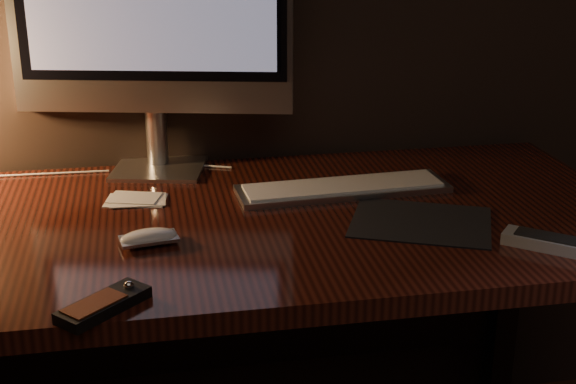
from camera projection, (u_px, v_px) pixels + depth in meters
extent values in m
cube|color=#3E150E|center=(238.00, 227.00, 1.57)|extent=(1.60, 0.75, 0.04)
cube|color=black|center=(505.00, 291.00, 2.13)|extent=(0.06, 0.06, 0.71)
cube|color=black|center=(223.00, 277.00, 1.99)|extent=(1.48, 0.02, 0.51)
cube|color=silver|center=(159.00, 169.00, 1.84)|extent=(0.24, 0.22, 0.01)
cylinder|color=silver|center=(157.00, 135.00, 1.84)|extent=(0.06, 0.06, 0.13)
cube|color=silver|center=(343.00, 188.00, 1.70)|extent=(0.46, 0.15, 0.02)
cube|color=black|center=(421.00, 222.00, 1.54)|extent=(0.32, 0.30, 0.00)
ellipsoid|color=white|center=(149.00, 239.00, 1.44)|extent=(0.11, 0.07, 0.02)
cube|color=black|center=(104.00, 305.00, 1.21)|extent=(0.15, 0.14, 0.02)
cube|color=maroon|center=(103.00, 299.00, 1.21)|extent=(0.10, 0.10, 0.00)
sphere|color=silver|center=(103.00, 298.00, 1.21)|extent=(0.02, 0.02, 0.02)
cube|color=gray|center=(563.00, 246.00, 1.42)|extent=(0.19, 0.17, 0.02)
cube|color=black|center=(564.00, 240.00, 1.41)|extent=(0.15, 0.14, 0.00)
cylinder|color=red|center=(564.00, 238.00, 1.41)|extent=(0.01, 0.01, 0.00)
cylinder|color=#0C8C19|center=(564.00, 238.00, 1.41)|extent=(0.01, 0.01, 0.00)
cylinder|color=gold|center=(564.00, 238.00, 1.41)|extent=(0.01, 0.01, 0.00)
cylinder|color=#1433BF|center=(564.00, 238.00, 1.41)|extent=(0.01, 0.01, 0.00)
cube|color=white|center=(136.00, 200.00, 1.65)|extent=(0.14, 0.10, 0.01)
cylinder|color=white|center=(109.00, 170.00, 1.83)|extent=(0.56, 0.14, 0.00)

